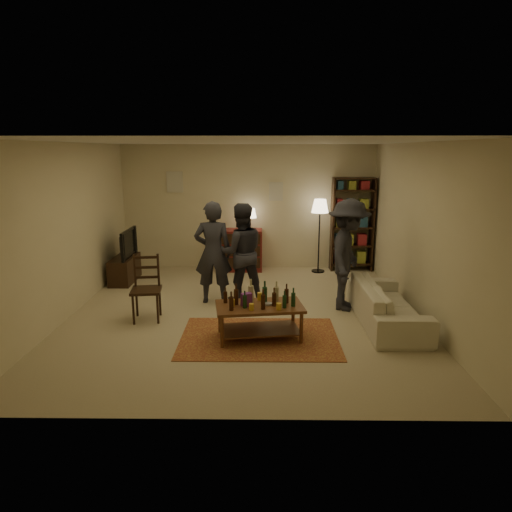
{
  "coord_description": "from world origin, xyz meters",
  "views": [
    {
      "loc": [
        0.3,
        -6.99,
        2.58
      ],
      "look_at": [
        0.2,
        0.1,
        0.93
      ],
      "focal_mm": 32.0,
      "sensor_mm": 36.0,
      "label": 1
    }
  ],
  "objects_px": {
    "bookshelf": "(352,223)",
    "floor_lamp": "(320,211)",
    "dresser": "(239,249)",
    "person_left": "(213,253)",
    "coffee_table": "(259,309)",
    "tv_stand": "(125,263)",
    "sofa": "(387,304)",
    "person_by_sofa": "(348,255)",
    "dining_chair": "(146,285)",
    "person_right": "(241,253)"
  },
  "relations": [
    {
      "from": "dining_chair",
      "to": "person_right",
      "type": "bearing_deg",
      "value": 25.66
    },
    {
      "from": "floor_lamp",
      "to": "person_left",
      "type": "bearing_deg",
      "value": -135.22
    },
    {
      "from": "person_left",
      "to": "tv_stand",
      "type": "bearing_deg",
      "value": -33.82
    },
    {
      "from": "dining_chair",
      "to": "dresser",
      "type": "xyz_separation_m",
      "value": [
        1.3,
        2.97,
        -0.07
      ]
    },
    {
      "from": "person_left",
      "to": "coffee_table",
      "type": "bearing_deg",
      "value": 116.27
    },
    {
      "from": "dresser",
      "to": "person_right",
      "type": "relative_size",
      "value": 0.79
    },
    {
      "from": "coffee_table",
      "to": "bookshelf",
      "type": "relative_size",
      "value": 0.63
    },
    {
      "from": "coffee_table",
      "to": "person_left",
      "type": "bearing_deg",
      "value": 116.95
    },
    {
      "from": "bookshelf",
      "to": "floor_lamp",
      "type": "distance_m",
      "value": 0.81
    },
    {
      "from": "sofa",
      "to": "tv_stand",
      "type": "bearing_deg",
      "value": 64.66
    },
    {
      "from": "bookshelf",
      "to": "sofa",
      "type": "xyz_separation_m",
      "value": [
        -0.05,
        -3.18,
        -0.73
      ]
    },
    {
      "from": "dining_chair",
      "to": "tv_stand",
      "type": "bearing_deg",
      "value": 107.92
    },
    {
      "from": "floor_lamp",
      "to": "person_left",
      "type": "xyz_separation_m",
      "value": [
        -2.05,
        -2.03,
        -0.45
      ]
    },
    {
      "from": "dresser",
      "to": "bookshelf",
      "type": "xyz_separation_m",
      "value": [
        2.44,
        0.07,
        0.56
      ]
    },
    {
      "from": "dresser",
      "to": "person_by_sofa",
      "type": "xyz_separation_m",
      "value": [
        1.89,
        -2.47,
        0.44
      ]
    },
    {
      "from": "coffee_table",
      "to": "dresser",
      "type": "bearing_deg",
      "value": 96.96
    },
    {
      "from": "tv_stand",
      "to": "dresser",
      "type": "distance_m",
      "value": 2.43
    },
    {
      "from": "tv_stand",
      "to": "person_by_sofa",
      "type": "relative_size",
      "value": 0.58
    },
    {
      "from": "person_left",
      "to": "floor_lamp",
      "type": "bearing_deg",
      "value": -135.9
    },
    {
      "from": "dining_chair",
      "to": "sofa",
      "type": "height_order",
      "value": "dining_chair"
    },
    {
      "from": "dining_chair",
      "to": "sofa",
      "type": "xyz_separation_m",
      "value": [
        3.69,
        -0.14,
        -0.24
      ]
    },
    {
      "from": "bookshelf",
      "to": "floor_lamp",
      "type": "height_order",
      "value": "bookshelf"
    },
    {
      "from": "person_by_sofa",
      "to": "dresser",
      "type": "bearing_deg",
      "value": 56.19
    },
    {
      "from": "floor_lamp",
      "to": "person_by_sofa",
      "type": "bearing_deg",
      "value": -85.56
    },
    {
      "from": "tv_stand",
      "to": "person_left",
      "type": "relative_size",
      "value": 0.6
    },
    {
      "from": "floor_lamp",
      "to": "person_by_sofa",
      "type": "distance_m",
      "value": 2.38
    },
    {
      "from": "dining_chair",
      "to": "coffee_table",
      "type": "bearing_deg",
      "value": -30.31
    },
    {
      "from": "person_left",
      "to": "sofa",
      "type": "bearing_deg",
      "value": 160.12
    },
    {
      "from": "sofa",
      "to": "person_by_sofa",
      "type": "relative_size",
      "value": 1.14
    },
    {
      "from": "dresser",
      "to": "person_left",
      "type": "height_order",
      "value": "person_left"
    },
    {
      "from": "floor_lamp",
      "to": "person_left",
      "type": "height_order",
      "value": "person_left"
    },
    {
      "from": "sofa",
      "to": "person_by_sofa",
      "type": "xyz_separation_m",
      "value": [
        -0.5,
        0.65,
        0.61
      ]
    },
    {
      "from": "dining_chair",
      "to": "floor_lamp",
      "type": "xyz_separation_m",
      "value": [
        3.01,
        2.84,
        0.78
      ]
    },
    {
      "from": "coffee_table",
      "to": "tv_stand",
      "type": "bearing_deg",
      "value": 133.93
    },
    {
      "from": "tv_stand",
      "to": "person_by_sofa",
      "type": "height_order",
      "value": "person_by_sofa"
    },
    {
      "from": "dining_chair",
      "to": "person_right",
      "type": "xyz_separation_m",
      "value": [
        1.42,
        0.91,
        0.31
      ]
    },
    {
      "from": "dresser",
      "to": "sofa",
      "type": "height_order",
      "value": "dresser"
    },
    {
      "from": "coffee_table",
      "to": "floor_lamp",
      "type": "relative_size",
      "value": 0.81
    },
    {
      "from": "floor_lamp",
      "to": "sofa",
      "type": "relative_size",
      "value": 0.76
    },
    {
      "from": "bookshelf",
      "to": "person_left",
      "type": "relative_size",
      "value": 1.15
    },
    {
      "from": "bookshelf",
      "to": "person_right",
      "type": "height_order",
      "value": "bookshelf"
    },
    {
      "from": "person_right",
      "to": "coffee_table",
      "type": "bearing_deg",
      "value": 88.82
    },
    {
      "from": "sofa",
      "to": "person_left",
      "type": "xyz_separation_m",
      "value": [
        -2.73,
        0.95,
        0.57
      ]
    },
    {
      "from": "dining_chair",
      "to": "tv_stand",
      "type": "height_order",
      "value": "tv_stand"
    },
    {
      "from": "bookshelf",
      "to": "sofa",
      "type": "relative_size",
      "value": 0.97
    },
    {
      "from": "dresser",
      "to": "person_left",
      "type": "relative_size",
      "value": 0.77
    },
    {
      "from": "tv_stand",
      "to": "person_right",
      "type": "bearing_deg",
      "value": -25.67
    },
    {
      "from": "dresser",
      "to": "person_left",
      "type": "bearing_deg",
      "value": -98.93
    },
    {
      "from": "coffee_table",
      "to": "dresser",
      "type": "relative_size",
      "value": 0.94
    },
    {
      "from": "coffee_table",
      "to": "person_by_sofa",
      "type": "distance_m",
      "value": 1.97
    }
  ]
}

